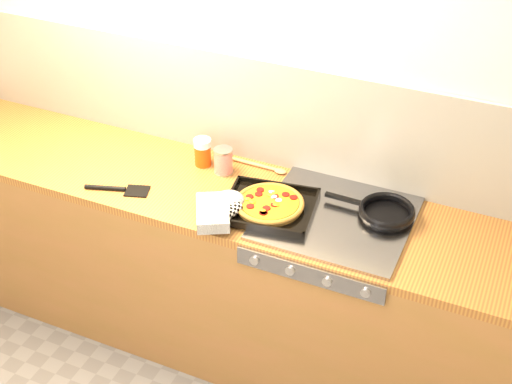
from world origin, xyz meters
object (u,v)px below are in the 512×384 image
at_px(pizza_on_tray, 254,206).
at_px(tomato_can, 223,161).
at_px(juice_glass, 203,152).
at_px(frying_pan, 385,212).

distance_m(pizza_on_tray, tomato_can, 0.34).
distance_m(tomato_can, juice_glass, 0.12).
relative_size(pizza_on_tray, tomato_can, 4.09).
height_order(tomato_can, juice_glass, juice_glass).
height_order(pizza_on_tray, tomato_can, tomato_can).
bearing_deg(juice_glass, tomato_can, -9.94).
relative_size(pizza_on_tray, juice_glass, 3.77).
bearing_deg(tomato_can, pizza_on_tray, -42.18).
relative_size(frying_pan, tomato_can, 3.19).
bearing_deg(juice_glass, frying_pan, -4.11).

